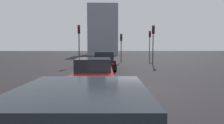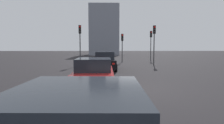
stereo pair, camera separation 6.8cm
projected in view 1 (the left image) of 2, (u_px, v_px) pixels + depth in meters
ground_plane at (131, 91)px, 9.45m from camera, size 160.00×160.00×0.20m
car_black_right_lead at (104, 61)px, 17.26m from camera, size 4.66×2.14×1.62m
car_red_right_second at (94, 74)px, 9.69m from camera, size 4.32×2.10×1.50m
traffic_light_near_left at (79, 37)px, 20.87m from camera, size 0.33×0.30×4.35m
traffic_light_near_right at (150, 39)px, 28.07m from camera, size 0.32×0.29×4.29m
traffic_light_far_left at (121, 42)px, 25.05m from camera, size 0.32×0.29×3.69m
traffic_light_far_right at (153, 37)px, 21.30m from camera, size 0.32×0.29×4.35m
building_facade_left at (103, 31)px, 48.02m from camera, size 10.26×6.82×11.61m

